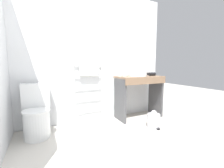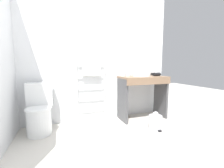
# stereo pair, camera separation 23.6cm
# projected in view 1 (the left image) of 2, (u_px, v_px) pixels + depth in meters

# --- Properties ---
(ground_plane) EXTENTS (12.00, 12.00, 0.00)m
(ground_plane) POSITION_uv_depth(u_px,v_px,m) (143.00, 164.00, 1.61)
(ground_plane) COLOR beige
(wall_back) EXTENTS (2.99, 0.12, 2.45)m
(wall_back) POSITION_uv_depth(u_px,v_px,m) (93.00, 57.00, 2.88)
(wall_back) COLOR silver
(wall_back) RESTS_ON ground_plane
(toilet) EXTENTS (0.39, 0.50, 0.79)m
(toilet) POSITION_uv_depth(u_px,v_px,m) (36.00, 115.00, 2.23)
(toilet) COLOR white
(toilet) RESTS_ON ground_plane
(towel_radiator) EXTENTS (0.55, 0.06, 1.12)m
(towel_radiator) POSITION_uv_depth(u_px,v_px,m) (89.00, 79.00, 2.78)
(towel_radiator) COLOR white
(towel_radiator) RESTS_ON ground_plane
(vanity_counter) EXTENTS (0.91, 0.49, 0.85)m
(vanity_counter) POSITION_uv_depth(u_px,v_px,m) (139.00, 90.00, 3.01)
(vanity_counter) COLOR #84664C
(vanity_counter) RESTS_ON ground_plane
(sink_basin) EXTENTS (0.35, 0.35, 0.06)m
(sink_basin) POSITION_uv_depth(u_px,v_px,m) (138.00, 75.00, 2.96)
(sink_basin) COLOR white
(sink_basin) RESTS_ON vanity_counter
(faucet) EXTENTS (0.02, 0.10, 0.11)m
(faucet) POSITION_uv_depth(u_px,v_px,m) (133.00, 72.00, 3.12)
(faucet) COLOR silver
(faucet) RESTS_ON vanity_counter
(cup_near_wall) EXTENTS (0.08, 0.08, 0.10)m
(cup_near_wall) POSITION_uv_depth(u_px,v_px,m) (120.00, 74.00, 2.98)
(cup_near_wall) COLOR white
(cup_near_wall) RESTS_ON vanity_counter
(cup_near_edge) EXTENTS (0.08, 0.08, 0.09)m
(cup_near_edge) POSITION_uv_depth(u_px,v_px,m) (124.00, 74.00, 2.98)
(cup_near_edge) COLOR white
(cup_near_edge) RESTS_ON vanity_counter
(hair_dryer) EXTENTS (0.19, 0.17, 0.07)m
(hair_dryer) POSITION_uv_depth(u_px,v_px,m) (152.00, 74.00, 3.10)
(hair_dryer) COLOR black
(hair_dryer) RESTS_ON vanity_counter
(trash_bin) EXTENTS (0.22, 0.25, 0.30)m
(trash_bin) POSITION_uv_depth(u_px,v_px,m) (154.00, 120.00, 2.57)
(trash_bin) COLOR silver
(trash_bin) RESTS_ON ground_plane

